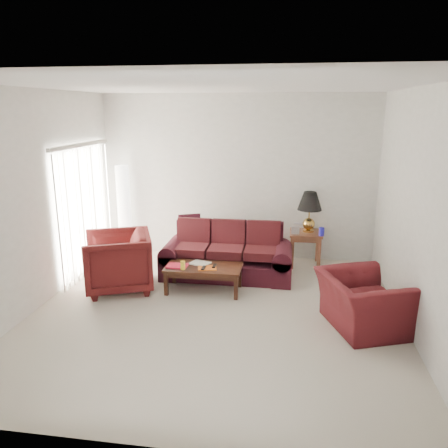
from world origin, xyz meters
name	(u,v)px	position (x,y,z in m)	size (l,w,h in m)	color
floor	(215,313)	(0.00, 0.00, 0.00)	(5.00, 5.00, 0.00)	beige
blinds	(86,210)	(-2.42, 1.30, 1.08)	(0.10, 2.00, 2.16)	silver
sofa	(227,252)	(-0.03, 1.38, 0.44)	(2.13, 0.92, 0.87)	black
throw_pillow	(190,225)	(-0.82, 2.08, 0.68)	(0.39, 0.11, 0.39)	black
end_table	(305,248)	(1.27, 2.15, 0.31)	(0.56, 0.56, 0.61)	brown
table_lamp	(309,212)	(1.31, 2.19, 0.97)	(0.43, 0.43, 0.72)	#BC8A3B
clock	(295,230)	(1.08, 2.00, 0.68)	(0.14, 0.05, 0.14)	#BBBCC0
blue_canister	(322,232)	(1.53, 1.96, 0.69)	(0.09, 0.09, 0.14)	#1E19A6
picture_frame	(298,224)	(1.13, 2.38, 0.70)	(0.14, 0.02, 0.18)	#B8B7BC
floor_lamp	(124,211)	(-2.10, 2.20, 0.87)	(0.28, 0.28, 1.75)	white
armchair_left	(118,261)	(-1.61, 0.61, 0.45)	(0.97, 0.99, 0.90)	#3B0D0E
armchair_right	(362,302)	(1.92, -0.10, 0.35)	(1.06, 0.93, 0.69)	#420F13
coffee_table	(204,279)	(-0.30, 0.73, 0.20)	(1.15, 0.58, 0.40)	black
magazine_red	(177,266)	(-0.69, 0.66, 0.41)	(0.31, 0.23, 0.02)	red
magazine_white	(200,263)	(-0.37, 0.83, 0.41)	(0.29, 0.22, 0.02)	beige
magazine_orange	(207,268)	(-0.22, 0.64, 0.41)	(0.27, 0.20, 0.02)	#C85A17
remote_a	(203,268)	(-0.27, 0.59, 0.43)	(0.05, 0.16, 0.02)	black
remote_b	(214,266)	(-0.12, 0.70, 0.43)	(0.04, 0.15, 0.02)	black
yellow_glass	(183,265)	(-0.58, 0.56, 0.47)	(0.07, 0.07, 0.13)	yellow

